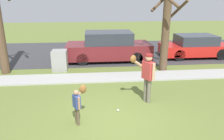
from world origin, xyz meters
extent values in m
plane|color=olive|center=(0.00, 3.50, 0.00)|extent=(48.00, 48.00, 0.00)
cube|color=#A3A39E|center=(0.00, 3.60, 0.03)|extent=(36.00, 1.20, 0.06)
cube|color=#38383A|center=(0.00, 8.60, 0.01)|extent=(36.00, 6.80, 0.02)
cylinder|color=#6B6656|center=(1.37, 1.03, 0.42)|extent=(0.13, 0.13, 0.85)
cylinder|color=#6B6656|center=(1.29, 1.18, 0.42)|extent=(0.13, 0.13, 0.85)
cube|color=#B73838|center=(1.33, 1.10, 1.15)|extent=(0.39, 0.47, 0.60)
sphere|color=tan|center=(1.33, 1.10, 1.58)|extent=(0.23, 0.23, 0.23)
cylinder|color=maroon|center=(1.33, 1.10, 1.67)|extent=(0.24, 0.24, 0.07)
cylinder|color=tan|center=(1.45, 0.88, 1.17)|extent=(0.10, 0.10, 0.57)
cylinder|color=tan|center=(0.99, 1.21, 1.36)|extent=(0.51, 0.33, 0.41)
ellipsoid|color=brown|center=(0.81, 1.12, 1.55)|extent=(0.26, 0.23, 0.26)
cylinder|color=brown|center=(-1.00, -0.06, 0.26)|extent=(0.08, 0.08, 0.53)
cylinder|color=brown|center=(-0.95, -0.16, 0.26)|extent=(0.08, 0.08, 0.53)
cube|color=#33478C|center=(-0.98, -0.11, 0.72)|extent=(0.24, 0.29, 0.37)
sphere|color=#A87A5B|center=(-0.98, -0.11, 0.98)|extent=(0.14, 0.14, 0.14)
cylinder|color=#A87A5B|center=(-0.91, 0.10, 0.85)|extent=(0.32, 0.21, 0.25)
ellipsoid|color=brown|center=(-0.80, 0.16, 0.97)|extent=(0.26, 0.23, 0.26)
cylinder|color=#A87A5B|center=(-0.91, -0.25, 0.73)|extent=(0.06, 0.06, 0.35)
sphere|color=white|center=(0.26, 0.51, 0.04)|extent=(0.07, 0.07, 0.07)
cube|color=gray|center=(-2.10, 4.92, 0.50)|extent=(0.71, 0.75, 1.01)
cylinder|color=brown|center=(2.96, 4.40, 2.21)|extent=(0.37, 0.37, 4.42)
cylinder|color=brown|center=(3.50, 4.57, 2.87)|extent=(0.53, 1.36, 1.02)
cylinder|color=brown|center=(2.74, 4.80, 3.23)|extent=(1.05, 0.69, 0.85)
cube|color=maroon|center=(0.43, 6.47, 0.60)|extent=(4.70, 1.90, 0.80)
cube|color=#2D333D|center=(0.43, 6.47, 1.32)|extent=(2.59, 1.75, 0.65)
cylinder|color=black|center=(-1.02, 5.63, 0.34)|extent=(0.64, 0.22, 0.64)
cylinder|color=black|center=(-1.02, 7.31, 0.34)|extent=(0.64, 0.22, 0.64)
cylinder|color=black|center=(1.89, 5.63, 0.34)|extent=(0.64, 0.22, 0.64)
cylinder|color=black|center=(1.89, 7.31, 0.34)|extent=(0.64, 0.22, 0.64)
cube|color=red|center=(5.64, 6.73, 0.50)|extent=(4.00, 1.75, 0.60)
cube|color=#2D333D|center=(5.64, 6.73, 1.07)|extent=(2.20, 1.61, 0.55)
cylinder|color=black|center=(4.40, 5.96, 0.34)|extent=(0.64, 0.22, 0.64)
cylinder|color=black|center=(4.40, 7.49, 0.34)|extent=(0.64, 0.22, 0.64)
cylinder|color=black|center=(6.88, 5.96, 0.34)|extent=(0.64, 0.22, 0.64)
cylinder|color=black|center=(6.88, 7.49, 0.34)|extent=(0.64, 0.22, 0.64)
camera|label=1|loc=(-0.51, -5.65, 3.45)|focal=35.16mm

